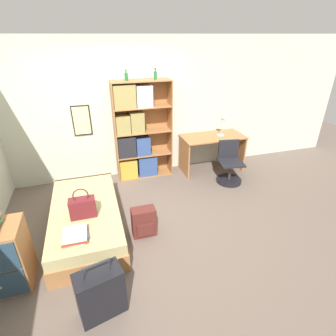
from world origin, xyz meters
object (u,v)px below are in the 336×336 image
bookcase (136,134)px  bottle_brown (155,75)px  desk_chair (229,169)px  backpack (144,222)px  book_stack_on_bed (75,235)px  handbag (83,207)px  desk (212,146)px  dresser (2,258)px  bottle_green (126,77)px  suitcase (101,293)px  bed (86,218)px  desk_lamp (223,121)px

bookcase → bottle_brown: bearing=-5.9°
desk_chair → backpack: desk_chair is taller
book_stack_on_bed → backpack: (0.89, 0.29, -0.24)m
handbag → desk: size_ratio=0.34×
dresser → bottle_green: bearing=49.4°
book_stack_on_bed → bottle_green: (1.04, 2.05, 1.50)m
desk_chair → desk: bearing=100.9°
handbag → book_stack_on_bed: bearing=-104.3°
handbag → suitcase: bearing=-84.2°
suitcase → desk: 3.65m
book_stack_on_bed → desk: 3.30m
desk → bottle_green: bearing=175.1°
suitcase → desk: (2.48, 2.66, 0.25)m
bottle_brown → book_stack_on_bed: bearing=-127.5°
bed → book_stack_on_bed: size_ratio=5.55×
backpack → suitcase: bearing=-122.6°
desk_lamp → bottle_brown: bearing=175.0°
bookcase → desk_chair: size_ratio=2.35×
bottle_brown → suitcase: bearing=-115.5°
handbag → bookcase: bearing=57.5°
bottle_green → backpack: bottle_green is taller
bottle_brown → desk_chair: bottle_brown is taller
desk_lamp → bed: bearing=-155.7°
bookcase → backpack: 1.91m
handbag → desk: 3.00m
book_stack_on_bed → desk_lamp: (2.90, 1.89, 0.60)m
dresser → bookcase: 2.92m
suitcase → bookcase: 3.02m
dresser → desk: size_ratio=0.62×
suitcase → desk_lamp: bearing=44.7°
bottle_brown → backpack: bottle_brown is taller
bed → desk_lamp: 3.17m
suitcase → bottle_brown: bearing=64.5°
handbag → desk: bearing=30.0°
bookcase → bottle_green: bottle_green is taller
bottle_green → desk: bearing=-4.9°
bookcase → bottle_green: (-0.11, -0.00, 1.05)m
suitcase → desk_lamp: size_ratio=1.48×
bottle_green → backpack: (-0.15, -1.76, -1.73)m
desk → bottle_brown: bearing=174.9°
book_stack_on_bed → desk_chair: desk_chair is taller
bed → desk_chair: size_ratio=2.34×
dresser → backpack: dresser is taller
suitcase → bookcase: bookcase is taller
suitcase → desk_chair: desk_chair is taller
book_stack_on_bed → desk_lamp: desk_lamp is taller
bottle_green → bottle_brown: 0.50m
dresser → desk_lamp: bearing=28.1°
bottle_green → book_stack_on_bed: bearing=-116.9°
handbag → desk_chair: bearing=18.8°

